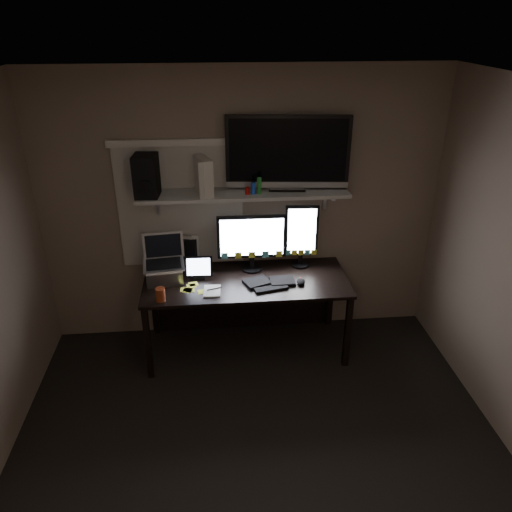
{
  "coord_description": "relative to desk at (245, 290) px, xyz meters",
  "views": [
    {
      "loc": [
        -0.27,
        -2.43,
        2.87
      ],
      "look_at": [
        0.07,
        1.25,
        1.05
      ],
      "focal_mm": 35.0,
      "sensor_mm": 36.0,
      "label": 1
    }
  ],
  "objects": [
    {
      "name": "wall_shelf",
      "position": [
        0.0,
        0.08,
        0.91
      ],
      "size": [
        1.8,
        0.35,
        0.03
      ],
      "primitive_type": "cube",
      "color": "#ABAAA6",
      "rests_on": "back_wall"
    },
    {
      "name": "speaker",
      "position": [
        -0.8,
        0.05,
        1.1
      ],
      "size": [
        0.21,
        0.25,
        0.35
      ],
      "primitive_type": "cube",
      "rotation": [
        0.0,
        0.0,
        -0.08
      ],
      "color": "black",
      "rests_on": "wall_shelf"
    },
    {
      "name": "tablet",
      "position": [
        -0.41,
        -0.05,
        0.28
      ],
      "size": [
        0.25,
        0.11,
        0.21
      ],
      "primitive_type": "cube",
      "rotation": [
        0.0,
        0.0,
        -0.03
      ],
      "color": "black",
      "rests_on": "desk"
    },
    {
      "name": "sticky_notes",
      "position": [
        -0.44,
        -0.24,
        0.18
      ],
      "size": [
        0.39,
        0.33,
        0.0
      ],
      "primitive_type": null,
      "rotation": [
        0.0,
        0.0,
        -0.32
      ],
      "color": "#EBED40",
      "rests_on": "desk"
    },
    {
      "name": "keyboard",
      "position": [
        0.2,
        -0.2,
        0.19
      ],
      "size": [
        0.47,
        0.26,
        0.03
      ],
      "primitive_type": "cube",
      "rotation": [
        0.0,
        0.0,
        0.21
      ],
      "color": "black",
      "rests_on": "desk"
    },
    {
      "name": "bottles",
      "position": [
        0.08,
        0.01,
        1.0
      ],
      "size": [
        0.23,
        0.08,
        0.14
      ],
      "primitive_type": null,
      "rotation": [
        0.0,
        0.0,
        0.11
      ],
      "color": "#A50F0C",
      "rests_on": "wall_shelf"
    },
    {
      "name": "ceiling",
      "position": [
        0.0,
        -1.55,
        1.95
      ],
      "size": [
        3.6,
        3.6,
        0.0
      ],
      "primitive_type": "plane",
      "rotation": [
        3.14,
        0.0,
        0.0
      ],
      "color": "silver",
      "rests_on": "back_wall"
    },
    {
      "name": "tv",
      "position": [
        0.38,
        0.13,
        1.24
      ],
      "size": [
        1.06,
        0.29,
        0.63
      ],
      "primitive_type": "cube",
      "rotation": [
        0.0,
        0.0,
        -0.1
      ],
      "color": "black",
      "rests_on": "wall_shelf"
    },
    {
      "name": "game_console",
      "position": [
        -0.33,
        0.05,
        1.08
      ],
      "size": [
        0.16,
        0.27,
        0.31
      ],
      "primitive_type": "cube",
      "rotation": [
        0.0,
        0.0,
        0.33
      ],
      "color": "#B9B1A7",
      "rests_on": "wall_shelf"
    },
    {
      "name": "floor",
      "position": [
        0.0,
        -1.55,
        -0.55
      ],
      "size": [
        3.6,
        3.6,
        0.0
      ],
      "primitive_type": "plane",
      "color": "black",
      "rests_on": "ground"
    },
    {
      "name": "notepad",
      "position": [
        -0.3,
        -0.3,
        0.18
      ],
      "size": [
        0.15,
        0.2,
        0.01
      ],
      "primitive_type": "cube",
      "rotation": [
        0.0,
        0.0,
        -0.05
      ],
      "color": "silver",
      "rests_on": "desk"
    },
    {
      "name": "desk",
      "position": [
        0.0,
        0.0,
        0.0
      ],
      "size": [
        1.8,
        0.75,
        0.73
      ],
      "color": "black",
      "rests_on": "floor"
    },
    {
      "name": "cup",
      "position": [
        -0.72,
        -0.41,
        0.23
      ],
      "size": [
        0.09,
        0.09,
        0.12
      ],
      "primitive_type": "cylinder",
      "rotation": [
        0.0,
        0.0,
        -0.13
      ],
      "color": "maroon",
      "rests_on": "desk"
    },
    {
      "name": "back_wall",
      "position": [
        0.0,
        0.25,
        0.7
      ],
      "size": [
        3.6,
        0.0,
        3.6
      ],
      "primitive_type": "plane",
      "rotation": [
        1.57,
        0.0,
        0.0
      ],
      "color": "#705F50",
      "rests_on": "floor"
    },
    {
      "name": "file_sorter",
      "position": [
        -0.54,
        0.19,
        0.33
      ],
      "size": [
        0.27,
        0.18,
        0.31
      ],
      "primitive_type": "cube",
      "rotation": [
        0.0,
        0.0,
        -0.3
      ],
      "color": "black",
      "rests_on": "desk"
    },
    {
      "name": "monitor_landscape",
      "position": [
        0.07,
        0.08,
        0.45
      ],
      "size": [
        0.62,
        0.07,
        0.54
      ],
      "primitive_type": "cube",
      "rotation": [
        0.0,
        0.0,
        -0.01
      ],
      "color": "black",
      "rests_on": "desk"
    },
    {
      "name": "laptop",
      "position": [
        -0.71,
        -0.07,
        0.38
      ],
      "size": [
        0.38,
        0.32,
        0.4
      ],
      "primitive_type": "cube",
      "rotation": [
        0.0,
        0.0,
        0.11
      ],
      "color": "#B9B9BE",
      "rests_on": "desk"
    },
    {
      "name": "mouse",
      "position": [
        0.47,
        -0.23,
        0.2
      ],
      "size": [
        0.09,
        0.12,
        0.04
      ],
      "primitive_type": "ellipsoid",
      "rotation": [
        0.0,
        0.0,
        -0.12
      ],
      "color": "black",
      "rests_on": "desk"
    },
    {
      "name": "window_blinds",
      "position": [
        -0.55,
        0.24,
        0.75
      ],
      "size": [
        1.1,
        0.02,
        1.1
      ],
      "primitive_type": "cube",
      "color": "beige",
      "rests_on": "back_wall"
    },
    {
      "name": "monitor_portrait",
      "position": [
        0.53,
        0.11,
        0.48
      ],
      "size": [
        0.3,
        0.07,
        0.6
      ],
      "primitive_type": "cube",
      "rotation": [
        0.0,
        0.0,
        -0.05
      ],
      "color": "black",
      "rests_on": "desk"
    }
  ]
}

